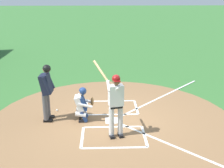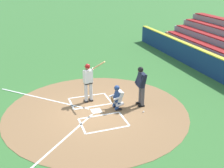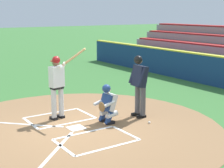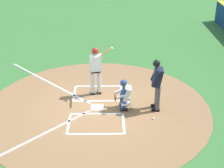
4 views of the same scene
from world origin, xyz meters
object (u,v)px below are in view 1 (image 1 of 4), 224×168
(batter, at_px, (115,101))
(baseball, at_px, (57,110))
(plate_umpire, at_px, (46,89))
(catcher, at_px, (83,103))

(batter, height_order, baseball, batter)
(plate_umpire, relative_size, baseball, 25.20)
(plate_umpire, xyz_separation_m, baseball, (-0.68, 0.16, -1.04))
(catcher, relative_size, baseball, 15.27)
(plate_umpire, bearing_deg, batter, 61.83)
(baseball, bearing_deg, plate_umpire, -13.12)
(catcher, relative_size, plate_umpire, 0.61)
(plate_umpire, bearing_deg, baseball, 166.88)
(batter, distance_m, catcher, 1.57)
(catcher, xyz_separation_m, plate_umpire, (-0.03, -1.12, 0.49))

